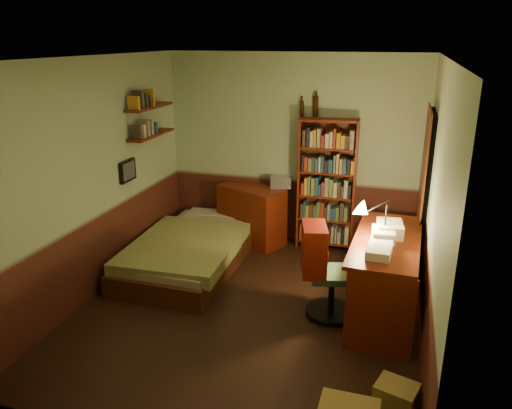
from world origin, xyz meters
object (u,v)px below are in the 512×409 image
(bookshelf, at_px, (326,186))
(desk, at_px, (384,276))
(bed, at_px, (192,240))
(mini_stereo, at_px, (281,182))
(office_chair, at_px, (332,275))
(cardboard_box_b, at_px, (396,397))
(desk_lamp, at_px, (386,213))
(dresser, at_px, (251,215))

(bookshelf, bearing_deg, desk, -65.95)
(desk, bearing_deg, bed, 169.56)
(mini_stereo, height_order, bookshelf, bookshelf)
(bed, bearing_deg, bookshelf, 33.29)
(office_chair, bearing_deg, cardboard_box_b, -75.46)
(mini_stereo, distance_m, cardboard_box_b, 3.55)
(bed, distance_m, desk_lamp, 2.55)
(bed, relative_size, desk_lamp, 4.14)
(office_chair, bearing_deg, bed, 143.80)
(mini_stereo, height_order, desk, mini_stereo)
(mini_stereo, bearing_deg, cardboard_box_b, -75.55)
(desk, relative_size, cardboard_box_b, 5.08)
(mini_stereo, bearing_deg, dresser, -176.78)
(office_chair, height_order, cardboard_box_b, office_chair)
(bookshelf, relative_size, office_chair, 1.93)
(desk, height_order, desk_lamp, desk_lamp)
(bed, distance_m, desk, 2.47)
(bookshelf, distance_m, desk, 1.82)
(bed, xyz_separation_m, mini_stereo, (0.90, 1.03, 0.56))
(cardboard_box_b, bearing_deg, dresser, 125.66)
(dresser, relative_size, desk_lamp, 1.71)
(mini_stereo, height_order, office_chair, mini_stereo)
(bookshelf, height_order, desk, bookshelf)
(desk, bearing_deg, dresser, 144.85)
(bed, height_order, desk_lamp, desk_lamp)
(dresser, height_order, cardboard_box_b, dresser)
(bed, distance_m, office_chair, 2.04)
(mini_stereo, relative_size, bookshelf, 0.16)
(cardboard_box_b, bearing_deg, office_chair, 119.26)
(desk, bearing_deg, office_chair, -155.80)
(desk_lamp, height_order, cardboard_box_b, desk_lamp)
(bookshelf, distance_m, desk_lamp, 1.73)
(mini_stereo, xyz_separation_m, cardboard_box_b, (1.70, -3.02, -0.78))
(desk, bearing_deg, desk_lamp, 146.31)
(desk_lamp, bearing_deg, dresser, 135.95)
(dresser, relative_size, mini_stereo, 3.28)
(dresser, bearing_deg, office_chair, -26.06)
(office_chair, bearing_deg, bookshelf, 87.01)
(bed, distance_m, cardboard_box_b, 3.29)
(bookshelf, relative_size, cardboard_box_b, 5.77)
(mini_stereo, height_order, desk_lamp, desk_lamp)
(office_chair, distance_m, cardboard_box_b, 1.48)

